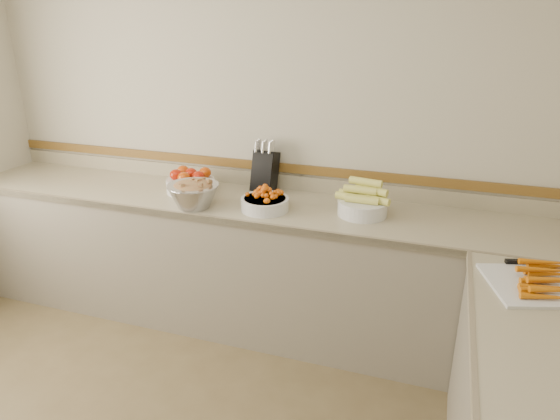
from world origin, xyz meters
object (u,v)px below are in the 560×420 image
(tomato_bowl, at_px, (190,182))
(rhubarb_bowl, at_px, (193,193))
(knife_block, at_px, (265,170))
(cherry_tomato_bowl, at_px, (265,201))
(cutting_board, at_px, (546,282))
(corn_bowl, at_px, (363,203))

(tomato_bowl, xyz_separation_m, rhubarb_bowl, (0.16, -0.26, 0.03))
(knife_block, relative_size, cherry_tomato_bowl, 1.22)
(tomato_bowl, bearing_deg, rhubarb_bowl, -58.04)
(cherry_tomato_bowl, bearing_deg, cutting_board, -17.86)
(tomato_bowl, distance_m, cutting_board, 2.18)
(tomato_bowl, xyz_separation_m, cutting_board, (2.09, -0.64, -0.05))
(knife_block, height_order, corn_bowl, knife_block)
(corn_bowl, bearing_deg, cherry_tomato_bowl, -169.14)
(rhubarb_bowl, bearing_deg, cherry_tomato_bowl, 12.86)
(knife_block, height_order, cherry_tomato_bowl, knife_block)
(cherry_tomato_bowl, relative_size, corn_bowl, 0.90)
(cherry_tomato_bowl, distance_m, cutting_board, 1.57)
(tomato_bowl, distance_m, rhubarb_bowl, 0.31)
(knife_block, distance_m, cutting_board, 1.81)
(corn_bowl, distance_m, rhubarb_bowl, 1.03)
(cutting_board, bearing_deg, rhubarb_bowl, 168.79)
(knife_block, bearing_deg, corn_bowl, -17.44)
(cherry_tomato_bowl, bearing_deg, corn_bowl, 10.86)
(cherry_tomato_bowl, distance_m, corn_bowl, 0.59)
(cherry_tomato_bowl, bearing_deg, knife_block, 110.13)
(rhubarb_bowl, bearing_deg, tomato_bowl, 121.96)
(rhubarb_bowl, relative_size, cutting_board, 0.56)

